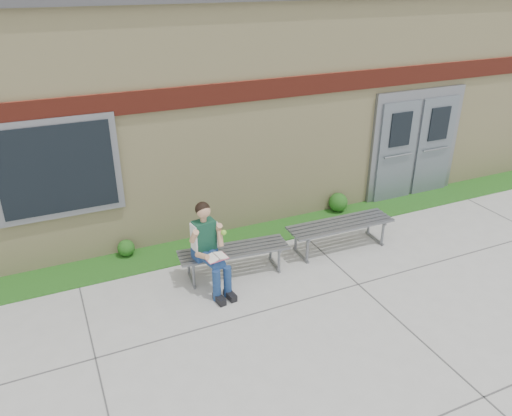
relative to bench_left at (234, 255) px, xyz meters
name	(u,v)px	position (x,y,z in m)	size (l,w,h in m)	color
ground	(320,320)	(0.66, -1.60, -0.35)	(80.00, 80.00, 0.00)	#9E9E99
grass_strip	(247,237)	(0.66, 1.00, -0.34)	(16.00, 0.80, 0.02)	#1C4A13
school_building	(186,87)	(0.65, 4.39, 1.75)	(16.20, 6.22, 4.20)	beige
bench_left	(234,255)	(0.00, 0.00, 0.00)	(1.79, 0.66, 0.45)	slate
bench_right	(340,229)	(2.00, 0.00, 0.03)	(1.90, 0.57, 0.49)	slate
girl	(209,247)	(-0.47, -0.21, 0.37)	(0.54, 0.87, 1.39)	navy
shrub_mid	(126,248)	(-1.48, 1.25, -0.19)	(0.29, 0.29, 0.29)	#1C4A13
shrub_east	(338,202)	(2.77, 1.25, -0.14)	(0.38, 0.38, 0.38)	#1C4A13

